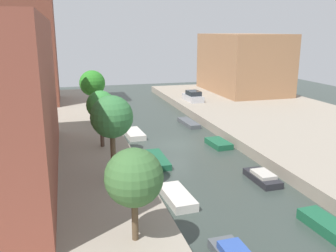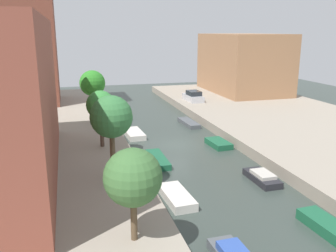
{
  "view_description": "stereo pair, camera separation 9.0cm",
  "coord_description": "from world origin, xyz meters",
  "px_view_note": "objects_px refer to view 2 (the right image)",
  "views": [
    {
      "loc": [
        -10.04,
        -32.42,
        10.77
      ],
      "look_at": [
        -0.24,
        2.34,
        1.32
      ],
      "focal_mm": 38.99,
      "sensor_mm": 36.0,
      "label": 1
    },
    {
      "loc": [
        -9.96,
        -32.45,
        10.77
      ],
      "look_at": [
        -0.24,
        2.34,
        1.32
      ],
      "focal_mm": 38.99,
      "sensor_mm": 36.0,
      "label": 2
    }
  ],
  "objects_px": {
    "parked_car": "(193,97)",
    "moored_boat_right_2": "(219,144)",
    "street_tree_3": "(92,84)",
    "low_block_right": "(243,63)",
    "moored_boat_right_3": "(189,123)",
    "moored_boat_left_4": "(124,115)",
    "street_tree_0": "(133,178)",
    "moored_boat_left_3": "(134,134)",
    "street_tree_2": "(101,105)",
    "moored_boat_left_2": "(158,159)",
    "street_tree_1": "(111,117)",
    "moored_boat_right_0": "(332,230)",
    "moored_boat_right_1": "(262,177)",
    "moored_boat_left_1": "(177,197)",
    "apartment_tower_far": "(16,34)",
    "moored_boat_left_5": "(113,104)"
  },
  "relations": [
    {
      "from": "parked_car",
      "to": "moored_boat_right_2",
      "type": "distance_m",
      "value": 18.31
    },
    {
      "from": "street_tree_3",
      "to": "parked_car",
      "type": "height_order",
      "value": "street_tree_3"
    },
    {
      "from": "low_block_right",
      "to": "moored_boat_right_3",
      "type": "height_order",
      "value": "low_block_right"
    },
    {
      "from": "moored_boat_right_3",
      "to": "moored_boat_left_4",
      "type": "bearing_deg",
      "value": 141.72
    },
    {
      "from": "street_tree_0",
      "to": "moored_boat_right_3",
      "type": "distance_m",
      "value": 26.64
    },
    {
      "from": "moored_boat_left_3",
      "to": "moored_boat_left_4",
      "type": "relative_size",
      "value": 1.25
    },
    {
      "from": "street_tree_0",
      "to": "street_tree_2",
      "type": "bearing_deg",
      "value": 90.0
    },
    {
      "from": "street_tree_0",
      "to": "moored_boat_left_2",
      "type": "bearing_deg",
      "value": 71.14
    },
    {
      "from": "street_tree_3",
      "to": "moored_boat_right_2",
      "type": "height_order",
      "value": "street_tree_3"
    },
    {
      "from": "parked_car",
      "to": "moored_boat_right_3",
      "type": "height_order",
      "value": "parked_car"
    },
    {
      "from": "low_block_right",
      "to": "street_tree_1",
      "type": "xyz_separation_m",
      "value": [
        -25.3,
        -31.29,
        -0.36
      ]
    },
    {
      "from": "street_tree_0",
      "to": "parked_car",
      "type": "xyz_separation_m",
      "value": [
        14.74,
        33.27,
        -2.56
      ]
    },
    {
      "from": "moored_boat_left_2",
      "to": "moored_boat_right_0",
      "type": "distance_m",
      "value": 14.97
    },
    {
      "from": "street_tree_2",
      "to": "moored_boat_right_1",
      "type": "height_order",
      "value": "street_tree_2"
    },
    {
      "from": "moored_boat_left_1",
      "to": "moored_boat_left_2",
      "type": "height_order",
      "value": "moored_boat_left_1"
    },
    {
      "from": "moored_boat_left_2",
      "to": "street_tree_1",
      "type": "bearing_deg",
      "value": -131.05
    },
    {
      "from": "street_tree_3",
      "to": "parked_car",
      "type": "bearing_deg",
      "value": 31.99
    },
    {
      "from": "street_tree_1",
      "to": "moored_boat_left_1",
      "type": "relative_size",
      "value": 1.5
    },
    {
      "from": "moored_boat_right_2",
      "to": "low_block_right",
      "type": "bearing_deg",
      "value": 58.87
    },
    {
      "from": "moored_boat_right_2",
      "to": "moored_boat_right_3",
      "type": "xyz_separation_m",
      "value": [
        -0.1,
        8.57,
        -0.04
      ]
    },
    {
      "from": "apartment_tower_far",
      "to": "street_tree_2",
      "type": "relative_size",
      "value": 3.83
    },
    {
      "from": "moored_boat_left_3",
      "to": "moored_boat_left_5",
      "type": "relative_size",
      "value": 0.95
    },
    {
      "from": "parked_car",
      "to": "moored_boat_left_4",
      "type": "distance_m",
      "value": 11.43
    },
    {
      "from": "moored_boat_left_3",
      "to": "moored_boat_right_1",
      "type": "height_order",
      "value": "moored_boat_right_1"
    },
    {
      "from": "moored_boat_left_2",
      "to": "moored_boat_right_3",
      "type": "bearing_deg",
      "value": 59.63
    },
    {
      "from": "street_tree_2",
      "to": "moored_boat_left_2",
      "type": "bearing_deg",
      "value": -30.83
    },
    {
      "from": "moored_boat_left_2",
      "to": "moored_boat_left_3",
      "type": "xyz_separation_m",
      "value": [
        -0.51,
        8.27,
        0.03
      ]
    },
    {
      "from": "apartment_tower_far",
      "to": "street_tree_1",
      "type": "xyz_separation_m",
      "value": [
        8.7,
        -30.45,
        -5.09
      ]
    },
    {
      "from": "moored_boat_left_5",
      "to": "moored_boat_right_1",
      "type": "xyz_separation_m",
      "value": [
        6.94,
        -31.28,
        0.05
      ]
    },
    {
      "from": "street_tree_0",
      "to": "moored_boat_left_2",
      "type": "relative_size",
      "value": 1.04
    },
    {
      "from": "moored_boat_right_1",
      "to": "moored_boat_right_2",
      "type": "xyz_separation_m",
      "value": [
        0.29,
        8.73,
        -0.05
      ]
    },
    {
      "from": "parked_car",
      "to": "moored_boat_left_2",
      "type": "distance_m",
      "value": 23.12
    },
    {
      "from": "street_tree_1",
      "to": "street_tree_2",
      "type": "bearing_deg",
      "value": 90.0
    },
    {
      "from": "moored_boat_right_3",
      "to": "moored_boat_right_0",
      "type": "bearing_deg",
      "value": -90.56
    },
    {
      "from": "apartment_tower_far",
      "to": "moored_boat_right_0",
      "type": "height_order",
      "value": "apartment_tower_far"
    },
    {
      "from": "moored_boat_left_2",
      "to": "moored_boat_left_3",
      "type": "distance_m",
      "value": 8.29
    },
    {
      "from": "moored_boat_right_0",
      "to": "moored_boat_right_2",
      "type": "height_order",
      "value": "moored_boat_right_0"
    },
    {
      "from": "moored_boat_left_3",
      "to": "street_tree_1",
      "type": "bearing_deg",
      "value": -106.09
    },
    {
      "from": "low_block_right",
      "to": "moored_boat_left_2",
      "type": "xyz_separation_m",
      "value": [
        -20.97,
        -26.32,
        -5.41
      ]
    },
    {
      "from": "street_tree_0",
      "to": "moored_boat_left_3",
      "type": "bearing_deg",
      "value": 79.66
    },
    {
      "from": "moored_boat_left_3",
      "to": "moored_boat_left_5",
      "type": "distance_m",
      "value": 16.99
    },
    {
      "from": "low_block_right",
      "to": "street_tree_0",
      "type": "distance_m",
      "value": 46.5
    },
    {
      "from": "moored_boat_left_2",
      "to": "moored_boat_left_5",
      "type": "distance_m",
      "value": 25.27
    },
    {
      "from": "street_tree_0",
      "to": "moored_boat_left_3",
      "type": "distance_m",
      "value": 21.65
    },
    {
      "from": "moored_boat_left_2",
      "to": "moored_boat_left_5",
      "type": "bearing_deg",
      "value": 91.17
    },
    {
      "from": "moored_boat_right_3",
      "to": "street_tree_3",
      "type": "bearing_deg",
      "value": 179.51
    },
    {
      "from": "moored_boat_left_1",
      "to": "street_tree_1",
      "type": "bearing_deg",
      "value": 147.63
    },
    {
      "from": "moored_boat_left_5",
      "to": "moored_boat_right_0",
      "type": "distance_m",
      "value": 39.42
    },
    {
      "from": "moored_boat_left_1",
      "to": "moored_boat_right_0",
      "type": "bearing_deg",
      "value": -41.72
    },
    {
      "from": "street_tree_1",
      "to": "moored_boat_right_0",
      "type": "xyz_separation_m",
      "value": [
        10.7,
        -8.57,
        -4.99
      ]
    }
  ]
}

